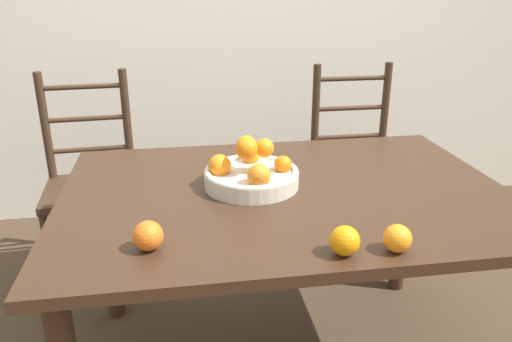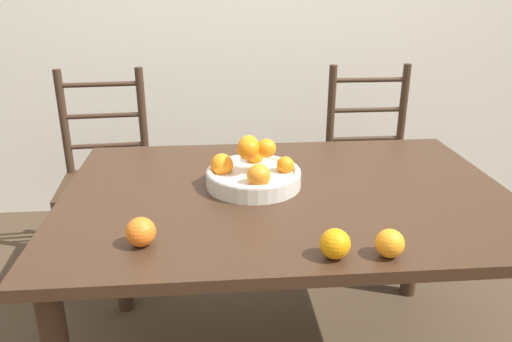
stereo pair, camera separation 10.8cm
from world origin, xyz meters
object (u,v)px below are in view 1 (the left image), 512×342
Objects in this scene: orange_loose_1 at (345,241)px; chair_right at (355,171)px; fruit_bowl at (251,172)px; chair_left at (91,187)px; orange_loose_0 at (148,236)px; orange_loose_2 at (397,238)px.

chair_right is at bearing 68.19° from orange_loose_1.
chair_left is (-0.66, 0.76, -0.32)m from fruit_bowl.
orange_loose_2 is at bearing -9.99° from orange_loose_0.
chair_left reaches higher than orange_loose_0.
orange_loose_2 is 0.07× the size of chair_left.
fruit_bowl is at bearing 122.03° from orange_loose_2.
chair_left is at bearing -179.81° from chair_right.
chair_right reaches higher than orange_loose_2.
fruit_bowl reaches higher than orange_loose_2.
orange_loose_2 is at bearing -57.97° from fruit_bowl.
chair_right is (0.99, 1.14, -0.31)m from orange_loose_0.
chair_right is at bearing 48.78° from fruit_bowl.
chair_left reaches higher than orange_loose_1.
orange_loose_1 is 0.08× the size of chair_left.
orange_loose_2 is at bearing -2.46° from orange_loose_1.
orange_loose_0 is 1.01× the size of orange_loose_1.
orange_loose_1 is (0.17, -0.48, -0.01)m from fruit_bowl.
chair_right is (0.36, 1.25, -0.31)m from orange_loose_2.
chair_right reaches higher than orange_loose_1.
chair_right is at bearing 48.93° from orange_loose_0.
chair_left is at bearing 131.17° from fruit_bowl.
orange_loose_0 is 1.23m from chair_left.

